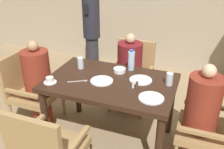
{
  "coord_description": "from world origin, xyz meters",
  "views": [
    {
      "loc": [
        0.83,
        -2.15,
        2.0
      ],
      "look_at": [
        0.0,
        0.04,
        0.83
      ],
      "focal_mm": 40.0,
      "sensor_mm": 36.0,
      "label": 1
    }
  ],
  "objects_px": {
    "chair_near_corner": "(46,149)",
    "plate_main_left": "(141,80)",
    "standing_host": "(92,31)",
    "water_bottle": "(131,60)",
    "chair_right_side": "(215,126)",
    "diner_in_far_chair": "(129,72)",
    "chair_far_side": "(132,73)",
    "teacup_with_saucer": "(50,80)",
    "plate_dessert_center": "(151,98)",
    "diner_in_left_chair": "(38,83)",
    "glass_tall_mid": "(80,63)",
    "diner_in_right_chair": "(201,115)",
    "glass_tall_near": "(169,79)",
    "plate_main_right": "(102,81)",
    "bowl_small": "(120,70)",
    "chair_left_side": "(29,87)"
  },
  "relations": [
    {
      "from": "chair_near_corner",
      "to": "plate_main_left",
      "type": "relative_size",
      "value": 3.82
    },
    {
      "from": "standing_host",
      "to": "water_bottle",
      "type": "bearing_deg",
      "value": -46.56
    },
    {
      "from": "chair_right_side",
      "to": "water_bottle",
      "type": "height_order",
      "value": "water_bottle"
    },
    {
      "from": "diner_in_far_chair",
      "to": "chair_far_side",
      "type": "bearing_deg",
      "value": 90.0
    },
    {
      "from": "chair_near_corner",
      "to": "teacup_with_saucer",
      "type": "bearing_deg",
      "value": 117.46
    },
    {
      "from": "chair_near_corner",
      "to": "plate_dessert_center",
      "type": "relative_size",
      "value": 3.82
    },
    {
      "from": "diner_in_far_chair",
      "to": "plate_main_left",
      "type": "xyz_separation_m",
      "value": [
        0.3,
        -0.58,
        0.23
      ]
    },
    {
      "from": "chair_near_corner",
      "to": "diner_in_left_chair",
      "type": "bearing_deg",
      "value": 128.48
    },
    {
      "from": "diner_in_left_chair",
      "to": "standing_host",
      "type": "height_order",
      "value": "standing_host"
    },
    {
      "from": "diner_in_left_chair",
      "to": "chair_far_side",
      "type": "distance_m",
      "value": 1.26
    },
    {
      "from": "diner_in_far_chair",
      "to": "glass_tall_mid",
      "type": "bearing_deg",
      "value": -129.38
    },
    {
      "from": "chair_right_side",
      "to": "standing_host",
      "type": "distance_m",
      "value": 2.38
    },
    {
      "from": "diner_in_right_chair",
      "to": "glass_tall_near",
      "type": "distance_m",
      "value": 0.46
    },
    {
      "from": "diner_in_left_chair",
      "to": "chair_right_side",
      "type": "height_order",
      "value": "diner_in_left_chair"
    },
    {
      "from": "diner_in_left_chair",
      "to": "glass_tall_mid",
      "type": "height_order",
      "value": "diner_in_left_chair"
    },
    {
      "from": "chair_far_side",
      "to": "plate_main_right",
      "type": "height_order",
      "value": "chair_far_side"
    },
    {
      "from": "diner_in_left_chair",
      "to": "glass_tall_near",
      "type": "height_order",
      "value": "diner_in_left_chair"
    },
    {
      "from": "bowl_small",
      "to": "diner_in_far_chair",
      "type": "bearing_deg",
      "value": 92.6
    },
    {
      "from": "chair_far_side",
      "to": "water_bottle",
      "type": "height_order",
      "value": "water_bottle"
    },
    {
      "from": "water_bottle",
      "to": "glass_tall_mid",
      "type": "height_order",
      "value": "water_bottle"
    },
    {
      "from": "diner_in_left_chair",
      "to": "glass_tall_near",
      "type": "distance_m",
      "value": 1.55
    },
    {
      "from": "plate_main_left",
      "to": "plate_dessert_center",
      "type": "height_order",
      "value": "same"
    },
    {
      "from": "chair_far_side",
      "to": "plate_main_right",
      "type": "relative_size",
      "value": 3.82
    },
    {
      "from": "diner_in_far_chair",
      "to": "water_bottle",
      "type": "bearing_deg",
      "value": -71.13
    },
    {
      "from": "diner_in_far_chair",
      "to": "chair_near_corner",
      "type": "height_order",
      "value": "diner_in_far_chair"
    },
    {
      "from": "diner_in_right_chair",
      "to": "teacup_with_saucer",
      "type": "bearing_deg",
      "value": -170.12
    },
    {
      "from": "chair_left_side",
      "to": "chair_near_corner",
      "type": "xyz_separation_m",
      "value": [
        0.81,
        -0.84,
        0.0
      ]
    },
    {
      "from": "chair_right_side",
      "to": "plate_main_left",
      "type": "xyz_separation_m",
      "value": [
        -0.78,
        0.11,
        0.3
      ]
    },
    {
      "from": "teacup_with_saucer",
      "to": "bowl_small",
      "type": "height_order",
      "value": "teacup_with_saucer"
    },
    {
      "from": "standing_host",
      "to": "water_bottle",
      "type": "height_order",
      "value": "standing_host"
    },
    {
      "from": "chair_left_side",
      "to": "chair_far_side",
      "type": "distance_m",
      "value": 1.37
    },
    {
      "from": "chair_far_side",
      "to": "plate_dessert_center",
      "type": "bearing_deg",
      "value": -65.27
    },
    {
      "from": "diner_in_left_chair",
      "to": "diner_in_right_chair",
      "type": "xyz_separation_m",
      "value": [
        1.87,
        0.0,
        0.0
      ]
    },
    {
      "from": "diner_in_left_chair",
      "to": "glass_tall_mid",
      "type": "xyz_separation_m",
      "value": [
        0.5,
        0.16,
        0.28
      ]
    },
    {
      "from": "chair_right_side",
      "to": "water_bottle",
      "type": "bearing_deg",
      "value": 160.83
    },
    {
      "from": "plate_main_left",
      "to": "water_bottle",
      "type": "distance_m",
      "value": 0.3
    },
    {
      "from": "glass_tall_mid",
      "to": "chair_near_corner",
      "type": "bearing_deg",
      "value": -80.72
    },
    {
      "from": "water_bottle",
      "to": "glass_tall_near",
      "type": "distance_m",
      "value": 0.51
    },
    {
      "from": "teacup_with_saucer",
      "to": "glass_tall_mid",
      "type": "height_order",
      "value": "glass_tall_mid"
    },
    {
      "from": "standing_host",
      "to": "plate_dessert_center",
      "type": "relative_size",
      "value": 6.67
    },
    {
      "from": "standing_host",
      "to": "teacup_with_saucer",
      "type": "xyz_separation_m",
      "value": [
        0.27,
        -1.61,
        -0.05
      ]
    },
    {
      "from": "teacup_with_saucer",
      "to": "glass_tall_mid",
      "type": "xyz_separation_m",
      "value": [
        0.14,
        0.43,
        0.04
      ]
    },
    {
      "from": "chair_near_corner",
      "to": "standing_host",
      "type": "relative_size",
      "value": 0.57
    },
    {
      "from": "diner_in_far_chair",
      "to": "plate_main_right",
      "type": "xyz_separation_m",
      "value": [
        -0.08,
        -0.74,
        0.23
      ]
    },
    {
      "from": "chair_left_side",
      "to": "teacup_with_saucer",
      "type": "relative_size",
      "value": 6.83
    },
    {
      "from": "diner_in_left_chair",
      "to": "diner_in_far_chair",
      "type": "relative_size",
      "value": 1.02
    },
    {
      "from": "water_bottle",
      "to": "glass_tall_mid",
      "type": "distance_m",
      "value": 0.58
    },
    {
      "from": "chair_right_side",
      "to": "standing_host",
      "type": "height_order",
      "value": "standing_host"
    },
    {
      "from": "chair_near_corner",
      "to": "plate_dessert_center",
      "type": "bearing_deg",
      "value": 40.53
    },
    {
      "from": "diner_in_far_chair",
      "to": "plate_main_left",
      "type": "height_order",
      "value": "diner_in_far_chair"
    }
  ]
}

